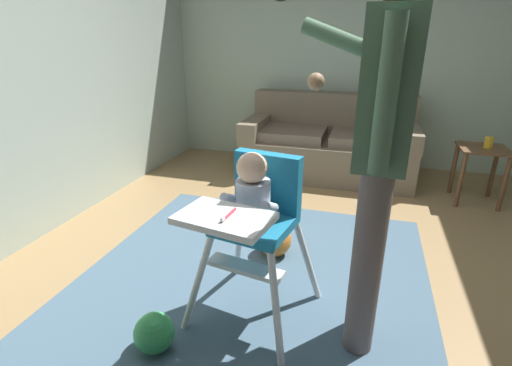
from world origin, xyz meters
TOP-DOWN VIEW (x-y plane):
  - ground at (0.00, 0.00)m, footprint 5.61×6.77m
  - wall_far at (0.00, 2.62)m, footprint 4.81×0.06m
  - wall_left at (-2.03, 0.30)m, footprint 0.06×5.77m
  - area_rug at (-0.28, -0.40)m, footprint 2.15×2.95m
  - couch at (-0.06, 2.10)m, footprint 1.80×0.86m
  - high_chair at (-0.18, -0.34)m, footprint 0.70×0.80m
  - adult_standing at (0.37, -0.37)m, footprint 0.51×0.52m
  - toy_ball at (-0.22, 0.27)m, footprint 0.24×0.24m
  - toy_ball_second at (-0.57, -0.73)m, footprint 0.20×0.20m
  - side_table at (1.33, 1.70)m, footprint 0.40×0.40m
  - sippy_cup at (1.36, 1.70)m, footprint 0.07×0.07m

SIDE VIEW (x-z plane):
  - ground at x=0.00m, z-range -0.10..0.00m
  - area_rug at x=-0.28m, z-range 0.00..0.01m
  - toy_ball_second at x=-0.57m, z-range 0.00..0.20m
  - toy_ball at x=-0.22m, z-range 0.00..0.24m
  - couch at x=-0.06m, z-range -0.10..0.76m
  - side_table at x=1.33m, z-range 0.12..0.64m
  - sippy_cup at x=1.36m, z-range 0.52..0.62m
  - high_chair at x=-0.18m, z-range 0.17..1.11m
  - adult_standing at x=0.37m, z-range 0.12..1.85m
  - wall_far at x=0.00m, z-range 0.00..2.56m
  - wall_left at x=-2.03m, z-range 0.00..2.56m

